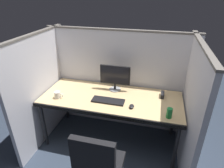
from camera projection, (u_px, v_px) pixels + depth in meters
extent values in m
plane|color=#2D3847|center=(106.00, 153.00, 2.68)|extent=(8.00, 8.00, 0.00)
cube|color=silver|center=(118.00, 81.00, 2.98)|extent=(2.20, 0.05, 1.55)
cube|color=#605B56|center=(119.00, 30.00, 2.62)|extent=(2.21, 0.06, 0.02)
cube|color=silver|center=(42.00, 90.00, 2.73)|extent=(0.05, 1.40, 1.55)
cube|color=#605B56|center=(32.00, 34.00, 2.37)|extent=(0.06, 1.41, 0.02)
cube|color=silver|center=(189.00, 110.00, 2.29)|extent=(0.05, 1.40, 1.55)
cube|color=#605B56|center=(203.00, 45.00, 1.93)|extent=(0.06, 1.41, 0.02)
cube|color=tan|center=(111.00, 99.00, 2.62)|extent=(1.90, 0.80, 0.04)
cube|color=black|center=(103.00, 115.00, 2.28)|extent=(1.90, 0.02, 0.05)
cylinder|color=black|center=(44.00, 125.00, 2.69)|extent=(0.04, 0.04, 0.70)
cylinder|color=black|center=(176.00, 149.00, 2.29)|extent=(0.04, 0.04, 0.70)
cylinder|color=black|center=(66.00, 100.00, 3.28)|extent=(0.04, 0.04, 0.70)
cylinder|color=black|center=(174.00, 116.00, 2.88)|extent=(0.04, 0.04, 0.70)
cube|color=black|center=(100.00, 166.00, 1.94)|extent=(0.44, 0.44, 0.07)
cube|color=black|center=(93.00, 162.00, 1.65)|extent=(0.40, 0.06, 0.48)
cylinder|color=gray|center=(115.00, 89.00, 2.80)|extent=(0.17, 0.17, 0.01)
cylinder|color=black|center=(115.00, 86.00, 2.78)|extent=(0.03, 0.03, 0.09)
cube|color=black|center=(115.00, 75.00, 2.69)|extent=(0.43, 0.03, 0.27)
cube|color=black|center=(115.00, 75.00, 2.68)|extent=(0.39, 0.01, 0.23)
cube|color=black|center=(108.00, 101.00, 2.51)|extent=(0.43, 0.15, 0.02)
ellipsoid|color=black|center=(132.00, 106.00, 2.38)|extent=(0.06, 0.10, 0.03)
cylinder|color=#59595B|center=(132.00, 105.00, 2.39)|extent=(0.01, 0.01, 0.01)
cube|color=black|center=(162.00, 95.00, 2.62)|extent=(0.04, 0.15, 0.06)
cylinder|color=silver|center=(57.00, 95.00, 2.57)|extent=(0.08, 0.08, 0.09)
torus|color=silver|center=(61.00, 95.00, 2.56)|extent=(0.06, 0.01, 0.06)
cylinder|color=#197233|center=(169.00, 113.00, 2.18)|extent=(0.07, 0.07, 0.12)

